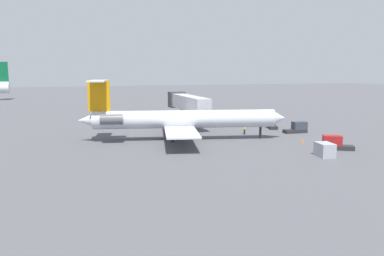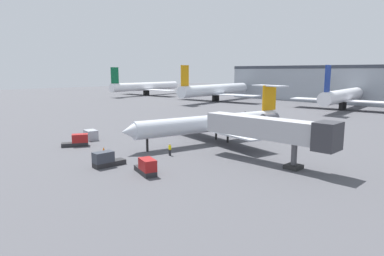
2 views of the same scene
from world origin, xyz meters
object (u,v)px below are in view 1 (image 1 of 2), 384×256
at_px(baggage_tug_lead, 297,128).
at_px(cargo_container_uld, 325,150).
at_px(traffic_cone_near, 302,141).
at_px(ground_crew_marshaller, 245,129).
at_px(baggage_tug_spare, 271,123).
at_px(jet_bridge, 186,103).
at_px(regional_jet, 179,119).
at_px(baggage_tug_trailing, 335,143).

distance_m(baggage_tug_lead, cargo_container_uld, 17.81).
relative_size(baggage_tug_lead, traffic_cone_near, 7.34).
distance_m(ground_crew_marshaller, baggage_tug_spare, 9.14).
xyz_separation_m(baggage_tug_lead, baggage_tug_spare, (6.18, 1.60, 0.00)).
relative_size(jet_bridge, ground_crew_marshaller, 10.65).
height_order(regional_jet, baggage_tug_spare, regional_jet).
relative_size(ground_crew_marshaller, baggage_tug_trailing, 0.40).
distance_m(cargo_container_uld, traffic_cone_near, 9.04).
distance_m(regional_jet, ground_crew_marshaller, 12.10).
bearing_deg(baggage_tug_trailing, jet_bridge, 25.33).
bearing_deg(traffic_cone_near, baggage_tug_spare, -10.18).
relative_size(baggage_tug_trailing, cargo_container_uld, 1.58).
distance_m(jet_bridge, cargo_container_uld, 31.85).
distance_m(baggage_tug_spare, traffic_cone_near, 14.28).
xyz_separation_m(regional_jet, jet_bridge, (14.40, -5.31, 1.17)).
distance_m(jet_bridge, baggage_tug_trailing, 30.33).
xyz_separation_m(jet_bridge, baggage_tug_lead, (-13.81, -15.69, -3.59)).
height_order(baggage_tug_lead, baggage_tug_trailing, same).
bearing_deg(baggage_tug_spare, traffic_cone_near, 169.82).
relative_size(ground_crew_marshaller, baggage_tug_spare, 0.40).
height_order(regional_jet, jet_bridge, regional_jet).
bearing_deg(baggage_tug_lead, ground_crew_marshaller, 82.57).
xyz_separation_m(ground_crew_marshaller, cargo_container_uld, (-17.73, -2.62, -0.01)).
relative_size(regional_jet, traffic_cone_near, 57.22).
relative_size(jet_bridge, baggage_tug_lead, 4.46).
bearing_deg(cargo_container_uld, baggage_tug_spare, -12.56).
relative_size(ground_crew_marshaller, cargo_container_uld, 0.64).
xyz_separation_m(baggage_tug_lead, traffic_cone_near, (-7.86, 4.13, -0.56)).
distance_m(regional_jet, jet_bridge, 15.39).
relative_size(baggage_tug_spare, cargo_container_uld, 1.59).
bearing_deg(baggage_tug_trailing, traffic_cone_near, 13.38).
height_order(baggage_tug_spare, traffic_cone_near, baggage_tug_spare).
bearing_deg(baggage_tug_spare, ground_crew_marshaller, 122.93).
height_order(baggage_tug_lead, baggage_tug_spare, same).
bearing_deg(traffic_cone_near, jet_bridge, 28.08).
xyz_separation_m(regional_jet, ground_crew_marshaller, (1.80, -11.72, -2.40)).
bearing_deg(jet_bridge, ground_crew_marshaller, -153.03).
distance_m(baggage_tug_lead, baggage_tug_trailing, 13.70).
xyz_separation_m(jet_bridge, baggage_tug_spare, (-7.63, -14.09, -3.59)).
distance_m(baggage_tug_lead, traffic_cone_near, 8.90).
xyz_separation_m(baggage_tug_lead, baggage_tug_trailing, (-13.41, 2.81, 0.00)).
height_order(baggage_tug_trailing, traffic_cone_near, baggage_tug_trailing).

